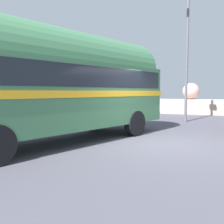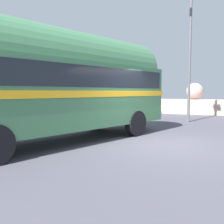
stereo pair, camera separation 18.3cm
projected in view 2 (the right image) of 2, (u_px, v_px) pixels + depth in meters
The scene contains 4 objects.
ground at pixel (160, 144), 7.85m from camera, with size 32.00×26.00×0.02m.
breakwater at pixel (191, 105), 18.69m from camera, with size 31.36×2.07×2.37m.
vintage_coach at pixel (61, 81), 8.01m from camera, with size 5.30×8.87×3.70m.
lamp_post at pixel (189, 51), 13.16m from camera, with size 0.48×1.06×6.96m.
Camera 2 is at (1.57, -7.74, 1.70)m, focal length 39.29 mm.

